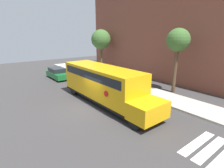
{
  "coord_description": "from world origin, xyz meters",
  "views": [
    {
      "loc": [
        11.39,
        -6.83,
        5.74
      ],
      "look_at": [
        0.25,
        1.91,
        1.71
      ],
      "focal_mm": 28.0,
      "sensor_mm": 36.0,
      "label": 1
    }
  ],
  "objects_px": {
    "parked_car": "(58,73)",
    "tree_far_sidewalk": "(178,41)",
    "tree_near_sidewalk": "(101,40)",
    "school_bus": "(104,83)"
  },
  "relations": [
    {
      "from": "parked_car",
      "to": "tree_near_sidewalk",
      "type": "relative_size",
      "value": 0.67
    },
    {
      "from": "parked_car",
      "to": "school_bus",
      "type": "bearing_deg",
      "value": -0.93
    },
    {
      "from": "tree_near_sidewalk",
      "to": "tree_far_sidewalk",
      "type": "height_order",
      "value": "tree_near_sidewalk"
    },
    {
      "from": "school_bus",
      "to": "parked_car",
      "type": "bearing_deg",
      "value": 179.07
    },
    {
      "from": "school_bus",
      "to": "tree_far_sidewalk",
      "type": "xyz_separation_m",
      "value": [
        2.07,
        7.3,
        3.32
      ]
    },
    {
      "from": "parked_car",
      "to": "tree_far_sidewalk",
      "type": "bearing_deg",
      "value": 28.8
    },
    {
      "from": "school_bus",
      "to": "tree_far_sidewalk",
      "type": "distance_m",
      "value": 8.28
    },
    {
      "from": "school_bus",
      "to": "tree_near_sidewalk",
      "type": "relative_size",
      "value": 1.62
    },
    {
      "from": "parked_car",
      "to": "tree_far_sidewalk",
      "type": "xyz_separation_m",
      "value": [
        12.95,
        7.12,
        4.39
      ]
    },
    {
      "from": "school_bus",
      "to": "tree_far_sidewalk",
      "type": "relative_size",
      "value": 1.66
    }
  ]
}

